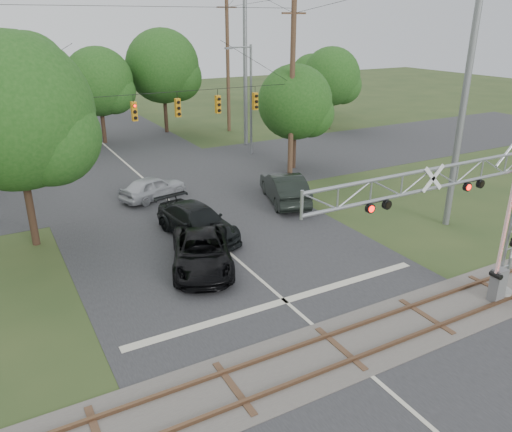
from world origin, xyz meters
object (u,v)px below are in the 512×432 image
traffic_signal_span (171,103)px  streetlight (249,95)px  sedan_silver (153,187)px  crossing_gantry (466,212)px  pickup_black (202,252)px  car_dark (197,222)px

traffic_signal_span → streetlight: bearing=36.6°
traffic_signal_span → sedan_silver: bearing=-169.5°
crossing_gantry → pickup_black: 10.93m
sedan_silver → car_dark: bearing=161.4°
crossing_gantry → streetlight: (4.95, 24.94, 0.60)m
sedan_silver → streetlight: size_ratio=0.50×
crossing_gantry → pickup_black: size_ratio=1.85×
crossing_gantry → sedan_silver: (-5.46, 18.07, -3.47)m
crossing_gantry → pickup_black: crossing_gantry is taller
traffic_signal_span → crossing_gantry: bearing=-78.0°
pickup_black → streetlight: size_ratio=0.65×
car_dark → streetlight: size_ratio=0.65×
crossing_gantry → car_dark: size_ratio=1.86×
pickup_black → streetlight: bearing=76.5°
pickup_black → sedan_silver: bearing=104.9°
pickup_black → car_dark: car_dark is taller
traffic_signal_span → streetlight: 11.06m
crossing_gantry → sedan_silver: bearing=106.8°
pickup_black → sedan_silver: 10.00m
traffic_signal_span → car_dark: traffic_signal_span is taller
streetlight → traffic_signal_span: bearing=-143.4°
streetlight → crossing_gantry: bearing=-101.2°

